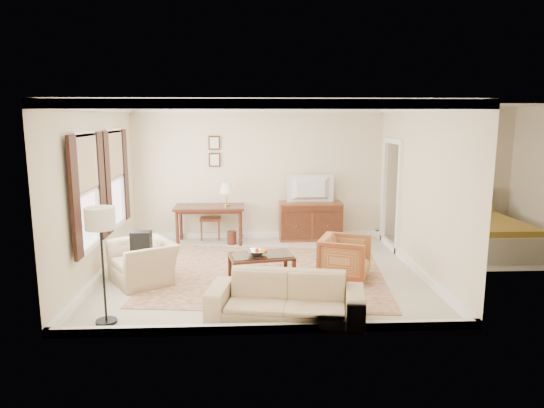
{
  "coord_description": "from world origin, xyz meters",
  "views": [
    {
      "loc": [
        -0.21,
        -8.17,
        2.69
      ],
      "look_at": [
        0.2,
        0.3,
        1.15
      ],
      "focal_mm": 32.0,
      "sensor_mm": 36.0,
      "label": 1
    }
  ],
  "objects": [
    {
      "name": "rug",
      "position": [
        0.1,
        -0.14,
        0.01
      ],
      "size": [
        4.29,
        3.79,
        0.01
      ],
      "primitive_type": "cube",
      "rotation": [
        0.0,
        0.0,
        -0.11
      ],
      "color": "#5C2F1E",
      "rests_on": "room_shell"
    },
    {
      "name": "backpack",
      "position": [
        -1.96,
        -0.46,
        0.7
      ],
      "size": [
        0.36,
        0.39,
        0.4
      ],
      "primitive_type": "cube",
      "rotation": [
        0.0,
        0.0,
        -0.98
      ],
      "color": "black",
      "rests_on": "club_armchair"
    },
    {
      "name": "doorway",
      "position": [
        2.71,
        1.5,
        1.08
      ],
      "size": [
        0.1,
        1.12,
        2.25
      ],
      "primitive_type": null,
      "color": "white",
      "rests_on": "room_shell"
    },
    {
      "name": "club_armchair",
      "position": [
        -1.95,
        -0.44,
        0.45
      ],
      "size": [
        1.12,
        1.24,
        0.91
      ],
      "primitive_type": "imported",
      "rotation": [
        0.0,
        0.0,
        -1.01
      ],
      "color": "#D0B98D",
      "rests_on": "room_shell"
    },
    {
      "name": "floor_lamp",
      "position": [
        -2.1,
        -2.06,
        1.3
      ],
      "size": [
        0.38,
        0.38,
        1.55
      ],
      "color": "black",
      "rests_on": "room_shell"
    },
    {
      "name": "window_front",
      "position": [
        -2.7,
        -0.7,
        1.55
      ],
      "size": [
        0.12,
        1.56,
        1.8
      ],
      "primitive_type": null,
      "color": "#CCB284",
      "rests_on": "room_shell"
    },
    {
      "name": "desk_chair",
      "position": [
        -1.06,
        2.38,
        0.53
      ],
      "size": [
        0.52,
        0.52,
        1.05
      ],
      "primitive_type": null,
      "rotation": [
        0.0,
        0.0,
        0.18
      ],
      "color": "brown",
      "rests_on": "room_shell"
    },
    {
      "name": "striped_armchair",
      "position": [
        1.38,
        -0.45,
        0.4
      ],
      "size": [
        0.96,
        0.99,
        0.8
      ],
      "primitive_type": "imported",
      "rotation": [
        0.0,
        0.0,
        1.2
      ],
      "color": "brown",
      "rests_on": "room_shell"
    },
    {
      "name": "fruit_bowl",
      "position": [
        -0.09,
        -0.44,
        0.49
      ],
      "size": [
        0.42,
        0.42,
        0.1
      ],
      "primitive_type": "imported",
      "color": "silver",
      "rests_on": "coffee_table"
    },
    {
      "name": "tv",
      "position": [
        1.14,
        2.19,
        1.33
      ],
      "size": [
        0.98,
        0.56,
        0.13
      ],
      "primitive_type": "imported",
      "rotation": [
        0.0,
        0.0,
        3.14
      ],
      "color": "black",
      "rests_on": "sideboard"
    },
    {
      "name": "window_rear",
      "position": [
        -2.7,
        0.9,
        1.55
      ],
      "size": [
        0.12,
        1.56,
        1.8
      ],
      "primitive_type": null,
      "color": "#CCB284",
      "rests_on": "room_shell"
    },
    {
      "name": "coffee_table",
      "position": [
        -0.02,
        -0.44,
        0.33
      ],
      "size": [
        1.13,
        0.78,
        0.44
      ],
      "rotation": [
        0.0,
        0.0,
        0.18
      ],
      "color": "#502516",
      "rests_on": "room_shell"
    },
    {
      "name": "annex_bedroom",
      "position": [
        4.49,
        1.15,
        0.34
      ],
      "size": [
        3.0,
        2.7,
        2.9
      ],
      "color": "beige",
      "rests_on": "ground"
    },
    {
      "name": "framed_prints",
      "position": [
        -0.95,
        2.47,
        1.94
      ],
      "size": [
        0.25,
        0.04,
        0.68
      ],
      "primitive_type": null,
      "color": "#502516",
      "rests_on": "room_shell"
    },
    {
      "name": "sideboard",
      "position": [
        1.14,
        2.21,
        0.42
      ],
      "size": [
        1.36,
        0.52,
        0.84
      ],
      "primitive_type": "cube",
      "color": "brown",
      "rests_on": "room_shell"
    },
    {
      "name": "book_b",
      "position": [
        0.26,
        -0.46,
        0.17
      ],
      "size": [
        0.28,
        0.06,
        0.38
      ],
      "primitive_type": "imported",
      "rotation": [
        0.0,
        0.0,
        -0.11
      ],
      "color": "brown",
      "rests_on": "coffee_table"
    },
    {
      "name": "book_a",
      "position": [
        -0.26,
        -0.42,
        0.17
      ],
      "size": [
        0.24,
        0.2,
        0.38
      ],
      "primitive_type": "imported",
      "rotation": [
        0.0,
        0.0,
        0.66
      ],
      "color": "brown",
      "rests_on": "coffee_table"
    },
    {
      "name": "desk_lamp",
      "position": [
        -0.69,
        2.03,
        1.05
      ],
      "size": [
        0.32,
        0.32,
        0.5
      ],
      "primitive_type": null,
      "color": "silver",
      "rests_on": "writing_desk"
    },
    {
      "name": "room_shell",
      "position": [
        0.0,
        0.0,
        2.47
      ],
      "size": [
        5.51,
        5.01,
        2.91
      ],
      "color": "beige",
      "rests_on": "ground"
    },
    {
      "name": "writing_desk",
      "position": [
        -1.05,
        2.03,
        0.7
      ],
      "size": [
        1.47,
        0.74,
        0.8
      ],
      "color": "#502516",
      "rests_on": "room_shell"
    },
    {
      "name": "sofa",
      "position": [
        0.27,
        -2.03,
        0.41
      ],
      "size": [
        2.15,
        0.97,
        0.81
      ],
      "primitive_type": "imported",
      "rotation": [
        0.0,
        0.0,
        -0.18
      ],
      "color": "#D0B98D",
      "rests_on": "room_shell"
    }
  ]
}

